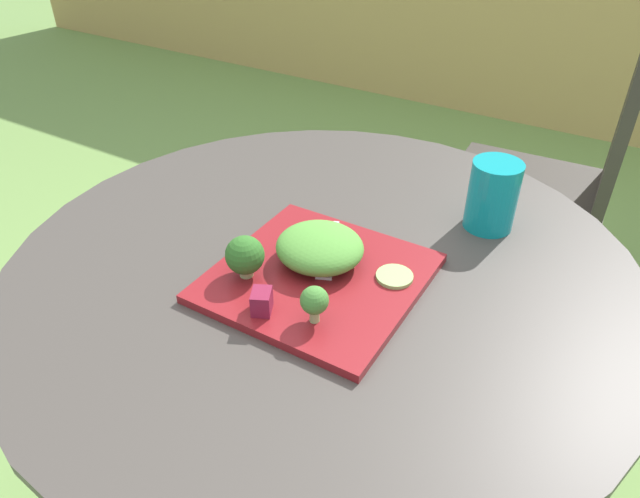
% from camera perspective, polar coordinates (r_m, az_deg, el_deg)
% --- Properties ---
extents(patio_table, '(0.99, 0.99, 0.73)m').
position_cam_1_polar(patio_table, '(1.07, 0.16, -11.14)').
color(patio_table, '#423D38').
rests_on(patio_table, ground_plane).
extents(patio_chair, '(0.46, 0.46, 0.90)m').
position_cam_1_polar(patio_chair, '(1.74, 22.85, 7.18)').
color(patio_chair, '#332D28').
rests_on(patio_chair, ground_plane).
extents(salad_plate, '(0.29, 0.29, 0.01)m').
position_cam_1_polar(salad_plate, '(0.87, -0.20, -2.82)').
color(salad_plate, maroon).
rests_on(salad_plate, patio_table).
extents(drinking_glass, '(0.08, 0.08, 0.12)m').
position_cam_1_polar(drinking_glass, '(1.01, 16.50, 4.73)').
color(drinking_glass, '#0F8C93').
rests_on(drinking_glass, patio_table).
extents(fork, '(0.08, 0.15, 0.00)m').
position_cam_1_polar(fork, '(0.90, 0.86, -0.52)').
color(fork, silver).
rests_on(fork, salad_plate).
extents(lettuce_mound, '(0.13, 0.13, 0.05)m').
position_cam_1_polar(lettuce_mound, '(0.87, -0.03, 0.17)').
color(lettuce_mound, '#519338').
rests_on(lettuce_mound, salad_plate).
extents(broccoli_floret_0, '(0.04, 0.04, 0.06)m').
position_cam_1_polar(broccoli_floret_0, '(0.76, -0.55, -5.13)').
color(broccoli_floret_0, '#99B770').
rests_on(broccoli_floret_0, salad_plate).
extents(broccoli_floret_1, '(0.06, 0.06, 0.07)m').
position_cam_1_polar(broccoli_floret_1, '(0.85, -7.38, -0.64)').
color(broccoli_floret_1, '#99B770').
rests_on(broccoli_floret_1, salad_plate).
extents(cucumber_slice_0, '(0.05, 0.05, 0.01)m').
position_cam_1_polar(cucumber_slice_0, '(0.86, 7.40, -2.58)').
color(cucumber_slice_0, '#8EB766').
rests_on(cucumber_slice_0, salad_plate).
extents(beet_chunk_0, '(0.04, 0.04, 0.03)m').
position_cam_1_polar(beet_chunk_0, '(0.80, -5.99, -5.02)').
color(beet_chunk_0, maroon).
rests_on(beet_chunk_0, salad_plate).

